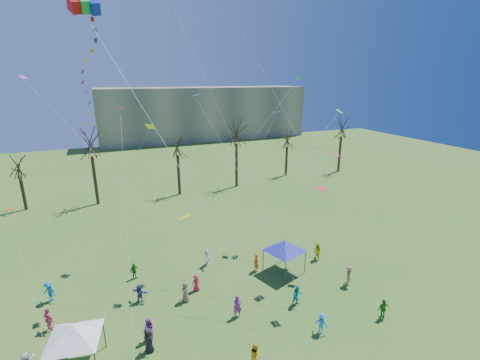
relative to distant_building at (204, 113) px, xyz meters
name	(u,v)px	position (x,y,z in m)	size (l,w,h in m)	color
distant_building	(204,113)	(0.00, 0.00, 0.00)	(60.00, 14.00, 15.00)	gray
bare_tree_row	(184,147)	(-17.48, -46.72, -0.04)	(71.47, 8.20, 11.53)	black
big_box_kite	(93,80)	(-29.21, -72.65, 10.14)	(5.71, 7.51, 25.41)	red
canopy_tent_white	(73,332)	(-32.11, -77.78, -4.75)	(4.25, 4.25, 3.24)	#3F3F44
canopy_tent_blue	(285,246)	(-14.49, -73.21, -4.77)	(4.07, 4.07, 3.22)	#3F3F44
festival_crowd	(199,302)	(-23.53, -75.52, -6.63)	(26.10, 13.95, 1.86)	red
small_kites_aloft	(222,129)	(-19.59, -70.56, 6.12)	(28.81, 19.38, 33.76)	#FF570D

